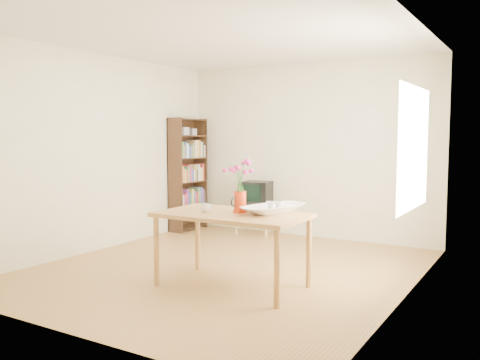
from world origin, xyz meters
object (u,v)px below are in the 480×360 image
Objects in this scene: bowl at (274,189)px; television at (257,193)px; mug at (206,208)px; table at (232,221)px; pitcher at (240,203)px.

bowl is 2.75m from television.
table is at bearing 159.14° from mug.
table is 2.93× the size of bowl.
table is 0.52m from bowl.
table is 0.20m from pitcher.
television is (-0.86, 2.62, -0.15)m from mug.
pitcher is (0.04, 0.09, 0.18)m from table.
television is (-1.47, 2.31, -0.34)m from bowl.
mug reaches higher than table.
table is 6.78× the size of pitcher.
mug is 0.24× the size of television.
mug is 0.71m from bowl.
mug is (-0.26, -0.09, 0.12)m from table.
table is at bearing -75.51° from television.
bowl is at bearing 38.05° from pitcher.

